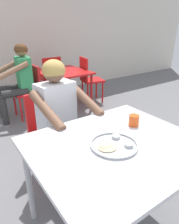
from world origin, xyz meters
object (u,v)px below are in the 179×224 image
Objects in this scene: table_foreground at (116,153)px; chair_red_left at (30,88)px; drinking_cup at (134,120)px; thali_tray at (114,145)px; table_background_red at (63,75)px; chair_red_right at (89,77)px; chair_red_far at (50,75)px; patron_background at (18,76)px; chair_foreground at (51,127)px; diner_foreground at (62,115)px.

chair_red_left reaches higher than table_foreground.
drinking_cup is 0.10× the size of chair_red_left.
thali_tray is 0.34× the size of table_background_red.
table_foreground is 1.23× the size of chair_red_right.
chair_red_left is 0.98× the size of chair_red_far.
table_background_red is at bearing 75.38° from drinking_cup.
patron_background is at bearing 179.28° from table_background_red.
chair_red_left is at bearing 178.93° from table_background_red.
patron_background is (0.16, 1.53, 0.23)m from chair_foreground.
thali_tray is at bearing -96.84° from chair_red_left.
drinking_cup is 2.33m from patron_background.
chair_red_right is at bearing 49.40° from diner_foreground.
thali_tray is 0.71m from diner_foreground.
drinking_cup is at bearing -102.28° from chair_red_far.
table_background_red is 1.01× the size of chair_red_right.
diner_foreground reaches higher than table_foreground.
table_foreground is 3.54× the size of thali_tray.
chair_foreground is 1.00× the size of chair_red_left.
chair_red_right is (1.49, 2.45, -0.25)m from thali_tray.
drinking_cup is 2.40m from table_background_red.
diner_foreground reaches higher than chair_foreground.
diner_foreground is 1.34× the size of chair_red_right.
table_background_red is 0.75× the size of patron_background.
thali_tray is 2.62m from table_background_red.
table_foreground is at bearing -106.76° from chair_red_far.
chair_red_far is (0.96, 3.10, -0.26)m from thali_tray.
chair_red_left is (0.32, 1.53, 0.00)m from chair_foreground.
patron_background is at bearing 84.09° from chair_foreground.
drinking_cup is 0.10× the size of chair_red_right.
diner_foreground reaches higher than chair_red_far.
chair_red_left is (-0.02, 2.33, -0.30)m from drinking_cup.
thali_tray is 2.49m from chair_red_left.
diner_foreground is at bearing -112.08° from chair_red_far.
diner_foreground is 1.33× the size of table_background_red.
diner_foreground reaches higher than drinking_cup.
chair_red_right is (1.51, 1.52, 0.02)m from chair_foreground.
thali_tray is 3.59× the size of drinking_cup.
drinking_cup is at bearing -85.40° from patron_background.
diner_foreground is at bearing 119.38° from drinking_cup.
chair_red_left is 0.71× the size of patron_background.
chair_red_far is (0.65, 2.96, -0.29)m from drinking_cup.
diner_foreground is 1.75m from patron_background.
thali_tray is 0.36× the size of chair_red_far.
table_background_red is at bearing -93.66° from chair_red_far.
patron_background is at bearing 94.60° from drinking_cup.
chair_foreground is 0.95× the size of table_background_red.
drinking_cup is (0.28, 0.12, 0.12)m from table_foreground.
chair_foreground is 1.56m from chair_red_left.
chair_red_far is at bearing 86.34° from table_background_red.
diner_foreground reaches higher than chair_red_right.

